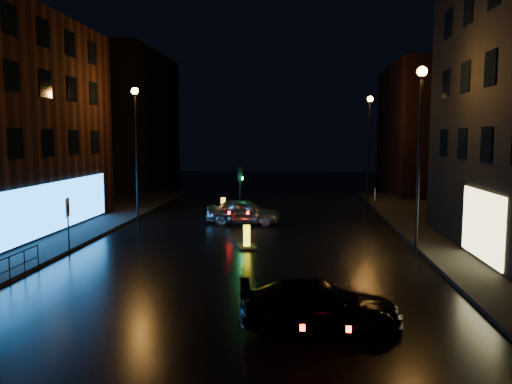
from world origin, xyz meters
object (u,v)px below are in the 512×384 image
(silver_hatchback, at_px, (244,211))
(bollard_far, at_px, (223,209))
(dark_sedan, at_px, (321,305))
(bollard_near, at_px, (247,243))
(traffic_signal, at_px, (240,213))
(road_sign_right, at_px, (375,197))
(road_sign_left, at_px, (68,212))

(silver_hatchback, distance_m, bollard_far, 5.15)
(dark_sedan, relative_size, bollard_near, 3.11)
(traffic_signal, height_order, bollard_far, traffic_signal)
(bollard_near, bearing_deg, road_sign_right, 29.42)
(road_sign_left, bearing_deg, dark_sedan, -50.99)
(dark_sedan, distance_m, bollard_near, 10.29)
(silver_hatchback, height_order, road_sign_right, road_sign_right)
(road_sign_right, bearing_deg, bollard_far, -15.96)
(bollard_near, bearing_deg, silver_hatchback, 81.33)
(silver_hatchback, distance_m, road_sign_right, 8.02)
(silver_hatchback, bearing_deg, bollard_near, -168.26)
(bollard_far, distance_m, road_sign_right, 10.88)
(bollard_far, height_order, road_sign_right, road_sign_right)
(bollard_far, xyz_separation_m, road_sign_right, (9.92, -4.22, 1.42))
(silver_hatchback, distance_m, dark_sedan, 16.99)
(bollard_far, distance_m, road_sign_left, 14.37)
(bollard_far, bearing_deg, traffic_signal, -46.95)
(dark_sedan, distance_m, road_sign_left, 13.57)
(bollard_near, relative_size, road_sign_right, 0.66)
(road_sign_left, bearing_deg, silver_hatchback, 35.64)
(traffic_signal, xyz_separation_m, bollard_near, (1.19, -7.56, -0.26))
(road_sign_right, bearing_deg, road_sign_left, 38.47)
(dark_sedan, xyz_separation_m, road_sign_left, (-10.97, 7.89, 1.26))
(silver_hatchback, xyz_separation_m, bollard_near, (0.88, -6.71, -0.52))
(bollard_near, height_order, road_sign_right, road_sign_right)
(traffic_signal, distance_m, bollard_near, 7.65)
(silver_hatchback, height_order, road_sign_left, road_sign_left)
(silver_hatchback, relative_size, road_sign_left, 1.74)
(silver_hatchback, relative_size, bollard_near, 3.07)
(traffic_signal, bearing_deg, silver_hatchback, -69.89)
(traffic_signal, relative_size, bollard_far, 2.53)
(silver_hatchback, relative_size, road_sign_right, 2.03)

